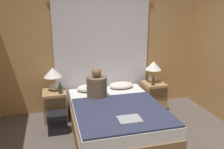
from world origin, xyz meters
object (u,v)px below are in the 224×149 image
Objects in this scene: backpack_on_floor at (57,121)px; pillow_left at (89,88)px; bed at (116,118)px; nightstand_right at (153,96)px; lamp_left at (53,75)px; beer_bottle_on_left_stand at (60,89)px; beer_bottle_on_right_stand at (153,81)px; person_left_in_bed at (97,86)px; pillow_right at (121,85)px; laptop_on_bed at (130,119)px; lamp_right at (153,68)px; nightstand_left at (55,106)px.

pillow_left is at bearing 42.53° from backpack_on_floor.
nightstand_right is (1.00, 0.70, 0.05)m from bed.
lamp_left is at bearing 142.20° from bed.
bed is 4.61× the size of lamp_left.
beer_bottle_on_right_stand is (1.80, 0.00, 0.01)m from beer_bottle_on_left_stand.
nightstand_right is 2.08m from lamp_left.
person_left_in_bed reaches higher than nightstand_right.
beer_bottle_on_left_stand reaches higher than nightstand_right.
nightstand_right is 0.73m from pillow_right.
bed is 9.06× the size of beer_bottle_on_left_stand.
person_left_in_bed is at bearing -173.18° from beer_bottle_on_right_stand.
nightstand_right reaches higher than laptop_on_bed.
nightstand_right is at bearing -90.00° from lamp_right.
lamp_left is 1.96× the size of beer_bottle_on_left_stand.
laptop_on_bed is (-0.98, -1.31, 0.24)m from nightstand_right.
pillow_left is at bearing 180.00° from pillow_right.
nightstand_left is 0.51m from backpack_on_floor.
bed is 1.22m from nightstand_left.
nightstand_right is 1.13× the size of pillow_left.
laptop_on_bed is at bearing -76.29° from pillow_left.
pillow_right is 1.37× the size of backpack_on_floor.
nightstand_right is 1.00× the size of person_left_in_bed.
lamp_right reaches higher than pillow_left.
laptop_on_bed is 1.33m from backpack_on_floor.
bed is at bearing -144.88° from nightstand_right.
lamp_left is 1.99m from lamp_right.
laptop_on_bed is (0.91, -1.18, -0.13)m from beer_bottle_on_left_stand.
backpack_on_floor is at bearing -155.22° from pillow_right.
nightstand_right is 2.55× the size of beer_bottle_on_left_stand.
person_left_in_bed is at bearing -167.68° from nightstand_right.
nightstand_right is 1.55× the size of backpack_on_floor.
backpack_on_floor is (-1.89, -0.37, -0.45)m from beer_bottle_on_right_stand.
pillow_left is 1.00× the size of pillow_right.
backpack_on_floor is at bearing 168.57° from bed.
beer_bottle_on_right_stand reaches higher than bed.
nightstand_right is at bearing 0.00° from nightstand_left.
person_left_in_bed is (-0.25, 0.43, 0.46)m from bed.
person_left_in_bed is (-1.24, -0.27, 0.42)m from nightstand_right.
nightstand_right reaches higher than bed.
pillow_right is 0.70m from person_left_in_bed.
backpack_on_floor is at bearing 141.00° from laptop_on_bed.
pillow_left is at bearing 112.04° from bed.
lamp_right is 1.73m from laptop_on_bed.
nightstand_left is at bearing -177.92° from lamp_right.
beer_bottle_on_right_stand is (1.91, -0.13, 0.37)m from nightstand_left.
bed is 3.55× the size of nightstand_right.
person_left_in_bed is 0.66m from beer_bottle_on_left_stand.
nightstand_left is at bearing 144.88° from bed.
nightstand_right is 0.41m from beer_bottle_on_right_stand.
lamp_right is at bearing 16.20° from backpack_on_floor.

